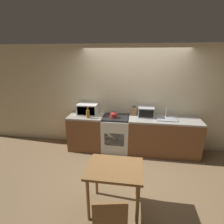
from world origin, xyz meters
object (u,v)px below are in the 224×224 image
Objects in this scene: stove_range at (116,134)px; microwave at (88,109)px; toaster_oven at (146,112)px; dining_table at (115,174)px; bottle at (88,114)px; dining_chair at (110,223)px; kettle at (114,115)px.

microwave is (-0.74, 0.11, 0.59)m from stove_range.
dining_table is at bearing -104.74° from toaster_oven.
bottle reaches higher than stove_range.
stove_range is 1.78× the size of microwave.
bottle is at bearing 100.27° from dining_chair.
dining_chair is at bearing -84.38° from stove_range.
microwave reaches higher than dining_table.
toaster_oven is (0.73, 0.13, 0.57)m from stove_range.
stove_range is at bearing 14.47° from bottle.
bottle is at bearing -167.80° from toaster_oven.
kettle is 0.33× the size of microwave.
dining_chair is (0.03, -0.68, -0.16)m from dining_table.
dining_table is at bearing -63.83° from microwave.
dining_table is at bearing 81.95° from dining_chair.
dining_chair is at bearing -68.90° from bottle.
dining_chair is at bearing -87.22° from dining_table.
stove_range is 1.01× the size of dining_chair.
kettle is 0.80m from toaster_oven.
microwave is 1.46m from toaster_oven.
kettle is at bearing -166.88° from toaster_oven.
bottle is 1.41m from toaster_oven.
stove_range is at bearing -169.87° from toaster_oven.
stove_range is at bearing 96.67° from dining_table.
stove_range reaches higher than dining_table.
stove_range is 1.85m from dining_table.
dining_chair is (0.25, -2.50, 0.04)m from stove_range.
toaster_oven is 2.05m from dining_table.
stove_range is 2.34× the size of toaster_oven.
dining_table is (-0.51, -1.95, -0.38)m from toaster_oven.
microwave is 1.95× the size of bottle.
dining_table is (0.26, -1.77, -0.33)m from kettle.
bottle is (-0.65, -0.17, 0.55)m from stove_range.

